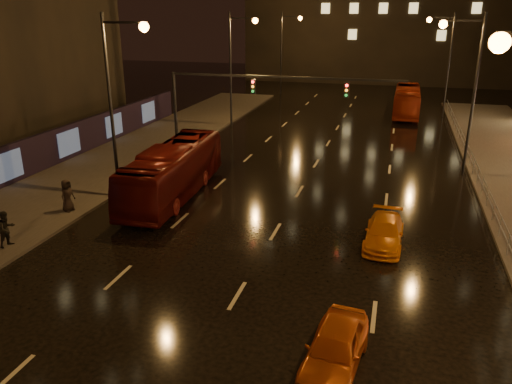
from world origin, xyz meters
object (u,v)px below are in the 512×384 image
pedestrian_b (7,229)px  taxi_near (335,348)px  bus_red (173,171)px  taxi_far (384,232)px  bus_curb (407,101)px  pedestrian_c (67,195)px

pedestrian_b → taxi_near: bearing=-94.0°
bus_red → taxi_far: bus_red is taller
bus_red → taxi_near: 16.42m
bus_curb → pedestrian_b: (-17.00, -37.02, -0.47)m
bus_curb → pedestrian_c: (-17.00, -32.66, -0.43)m
taxi_near → pedestrian_b: (-15.00, 3.96, 0.31)m
bus_red → taxi_far: (11.87, -3.33, -0.91)m
bus_red → pedestrian_b: bearing=-120.0°
bus_curb → pedestrian_b: 40.74m
pedestrian_c → bus_red: bearing=-38.8°
bus_curb → taxi_far: 32.00m
pedestrian_b → bus_curb: bearing=-13.9°
pedestrian_b → pedestrian_c: pedestrian_c is taller
bus_red → bus_curb: bus_red is taller
taxi_far → pedestrian_c: (-16.06, -0.69, 0.42)m
bus_curb → taxi_far: (-0.94, -31.97, -0.85)m
pedestrian_c → pedestrian_b: bearing=-172.6°
bus_red → pedestrian_c: bearing=-139.6°
bus_curb → taxi_far: bus_curb is taller
bus_red → bus_curb: (12.80, 28.64, -0.05)m
bus_red → taxi_near: size_ratio=2.75×
bus_red → taxi_near: bus_red is taller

